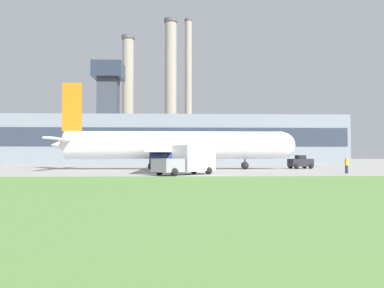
% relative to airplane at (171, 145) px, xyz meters
% --- Properties ---
extents(ground_plane, '(400.00, 400.00, 0.00)m').
position_rel_airplane_xyz_m(ground_plane, '(0.38, 0.24, -3.07)').
color(ground_plane, '#999691').
extents(grass_strip, '(240.00, 37.00, 0.06)m').
position_rel_airplane_xyz_m(grass_strip, '(0.38, -36.26, -3.04)').
color(grass_strip, '#5B8942').
rests_on(grass_strip, ground_plane).
extents(terminal_building, '(68.96, 11.53, 21.15)m').
position_rel_airplane_xyz_m(terminal_building, '(-0.34, 30.11, 2.26)').
color(terminal_building, gray).
rests_on(terminal_building, ground_plane).
extents(smokestack_left, '(3.85, 3.85, 37.58)m').
position_rel_airplane_xyz_m(smokestack_left, '(-14.21, 62.98, 15.88)').
color(smokestack_left, gray).
rests_on(smokestack_left, ground_plane).
extents(smokestack_right, '(4.02, 4.02, 43.07)m').
position_rel_airplane_xyz_m(smokestack_right, '(-1.53, 63.62, 18.63)').
color(smokestack_right, gray).
rests_on(smokestack_right, ground_plane).
extents(smokestack_far, '(2.37, 2.37, 43.90)m').
position_rel_airplane_xyz_m(smokestack_far, '(3.84, 65.62, 18.98)').
color(smokestack_far, gray).
rests_on(smokestack_far, ground_plane).
extents(airplane, '(31.39, 29.51, 11.06)m').
position_rel_airplane_xyz_m(airplane, '(0.00, 0.00, 0.00)').
color(airplane, white).
rests_on(airplane, ground_plane).
extents(pushback_tug, '(3.36, 2.69, 1.84)m').
position_rel_airplane_xyz_m(pushback_tug, '(17.47, 2.19, -2.26)').
color(pushback_tug, '#232328').
rests_on(pushback_tug, ground_plane).
extents(baggage_truck, '(5.93, 5.79, 2.70)m').
position_rel_airplane_xyz_m(baggage_truck, '(1.84, -13.75, -1.75)').
color(baggage_truck, gray).
rests_on(baggage_truck, ground_plane).
extents(ground_crew_person, '(0.47, 0.47, 1.60)m').
position_rel_airplane_xyz_m(ground_crew_person, '(17.43, -11.87, -2.25)').
color(ground_crew_person, '#23283D').
rests_on(ground_crew_person, ground_plane).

